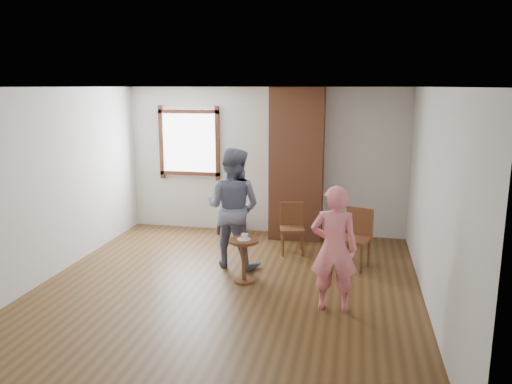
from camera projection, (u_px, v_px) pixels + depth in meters
ground at (227, 289)px, 6.54m from camera, size 5.50×5.50×0.00m
room_shell at (233, 147)px, 6.75m from camera, size 5.04×5.52×2.62m
brick_chimney at (297, 164)px, 8.55m from camera, size 0.90×0.50×2.60m
stoneware_crock at (237, 224)px, 8.88m from camera, size 0.37×0.37×0.40m
dark_pot at (222, 230)px, 8.96m from camera, size 0.22×0.22×0.16m
dining_chair_left at (292, 225)px, 7.93m from camera, size 0.44×0.44×0.80m
dining_chair_right at (357, 235)px, 7.27m from camera, size 0.52×0.52×0.87m
side_table at (244, 253)px, 6.71m from camera, size 0.40×0.40×0.60m
cake_plate at (244, 239)px, 6.67m from camera, size 0.18×0.18×0.01m
cake_slice at (245, 237)px, 6.66m from camera, size 0.08×0.07×0.06m
man at (233, 208)px, 7.26m from camera, size 0.97×0.83×1.75m
person_pink at (334, 249)px, 5.80m from camera, size 0.56×0.37×1.51m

